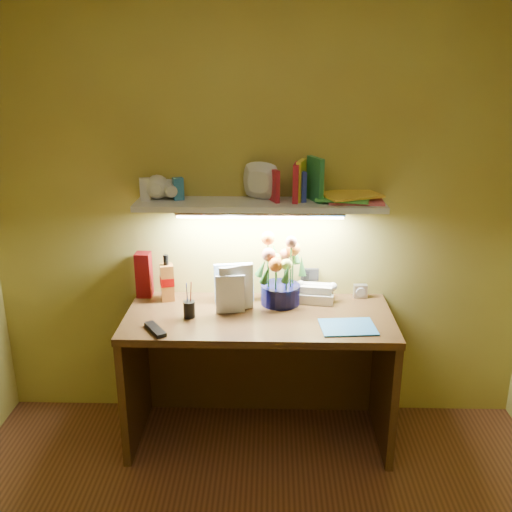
{
  "coord_description": "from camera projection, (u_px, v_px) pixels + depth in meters",
  "views": [
    {
      "loc": [
        0.06,
        -1.52,
        2.0
      ],
      "look_at": [
        -0.02,
        1.35,
        1.02
      ],
      "focal_mm": 40.0,
      "sensor_mm": 36.0,
      "label": 1
    }
  ],
  "objects": [
    {
      "name": "telephone",
      "position": [
        316.0,
        291.0,
        3.14
      ],
      "size": [
        0.21,
        0.17,
        0.11
      ],
      "primitive_type": null,
      "rotation": [
        0.0,
        0.0,
        -0.14
      ],
      "color": "white",
      "rests_on": "desk"
    },
    {
      "name": "desk_clock",
      "position": [
        360.0,
        291.0,
        3.19
      ],
      "size": [
        0.08,
        0.04,
        0.07
      ],
      "primitive_type": "cube",
      "rotation": [
        0.0,
        0.0,
        0.08
      ],
      "color": "#B6B6BA",
      "rests_on": "desk"
    },
    {
      "name": "blue_folder",
      "position": [
        348.0,
        327.0,
        2.84
      ],
      "size": [
        0.29,
        0.22,
        0.01
      ],
      "primitive_type": "cube",
      "rotation": [
        0.0,
        0.0,
        0.09
      ],
      "color": "teal",
      "rests_on": "desk"
    },
    {
      "name": "whisky_box",
      "position": [
        144.0,
        275.0,
        3.18
      ],
      "size": [
        0.08,
        0.08,
        0.26
      ],
      "primitive_type": "cube",
      "rotation": [
        0.0,
        0.0,
        -0.02
      ],
      "color": "#540708",
      "rests_on": "desk"
    },
    {
      "name": "tv_remote",
      "position": [
        155.0,
        329.0,
        2.8
      ],
      "size": [
        0.14,
        0.17,
        0.02
      ],
      "primitive_type": "cube",
      "rotation": [
        0.0,
        0.0,
        0.59
      ],
      "color": "black",
      "rests_on": "desk"
    },
    {
      "name": "desk_book_b",
      "position": [
        216.0,
        295.0,
        2.96
      ],
      "size": [
        0.15,
        0.03,
        0.21
      ],
      "primitive_type": "imported",
      "rotation": [
        0.0,
        0.0,
        0.12
      ],
      "color": "silver",
      "rests_on": "desk"
    },
    {
      "name": "pen_cup",
      "position": [
        189.0,
        304.0,
        2.93
      ],
      "size": [
        0.07,
        0.07,
        0.15
      ],
      "primitive_type": "cylinder",
      "rotation": [
        0.0,
        0.0,
        0.24
      ],
      "color": "black",
      "rests_on": "desk"
    },
    {
      "name": "flower_bouquet",
      "position": [
        281.0,
        271.0,
        3.07
      ],
      "size": [
        0.25,
        0.25,
        0.38
      ],
      "primitive_type": null,
      "rotation": [
        0.0,
        0.0,
        0.08
      ],
      "color": "#090A36",
      "rests_on": "desk"
    },
    {
      "name": "art_card",
      "position": [
        234.0,
        283.0,
        3.12
      ],
      "size": [
        0.22,
        0.08,
        0.21
      ],
      "primitive_type": null,
      "rotation": [
        0.0,
        0.0,
        0.18
      ],
      "color": "white",
      "rests_on": "desk"
    },
    {
      "name": "desk",
      "position": [
        259.0,
        378.0,
        3.1
      ],
      "size": [
        1.4,
        0.6,
        0.75
      ],
      "primitive_type": "cube",
      "color": "#381E0F",
      "rests_on": "ground"
    },
    {
      "name": "whisky_bottle",
      "position": [
        167.0,
        278.0,
        3.13
      ],
      "size": [
        0.09,
        0.09,
        0.26
      ],
      "primitive_type": null,
      "rotation": [
        0.0,
        0.0,
        0.28
      ],
      "color": "#A0591D",
      "rests_on": "desk"
    },
    {
      "name": "wall_shelf",
      "position": [
        260.0,
        198.0,
        2.97
      ],
      "size": [
        1.3,
        0.31,
        0.26
      ],
      "color": "silver",
      "rests_on": "ground"
    },
    {
      "name": "desk_book_a",
      "position": [
        219.0,
        291.0,
        2.96
      ],
      "size": [
        0.19,
        0.09,
        0.25
      ],
      "primitive_type": "imported",
      "rotation": [
        0.0,
        0.0,
        0.35
      ],
      "color": "white",
      "rests_on": "desk"
    }
  ]
}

